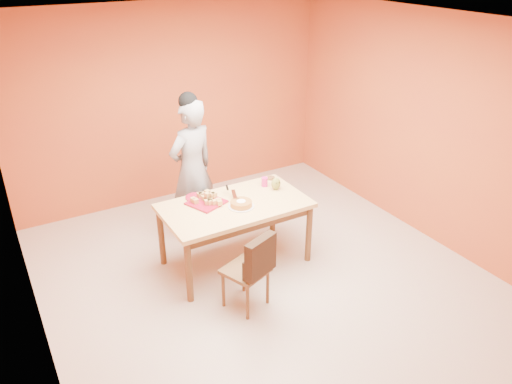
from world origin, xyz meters
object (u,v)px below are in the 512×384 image
egg_ornament (276,184)px  magenta_glass (265,182)px  person (192,169)px  checker_tin (271,178)px  dining_table (235,211)px  dining_chair (246,269)px  red_dinner_plate (196,197)px  sponge_cake (241,204)px  pastry_platter (206,203)px

egg_ornament → magenta_glass: (-0.07, 0.14, -0.02)m
person → checker_tin: size_ratio=19.05×
egg_ornament → magenta_glass: size_ratio=1.34×
person → dining_table: bearing=81.7°
egg_ornament → checker_tin: 0.29m
dining_chair → magenta_glass: (0.79, 0.97, 0.37)m
dining_table → dining_chair: dining_chair is taller
red_dinner_plate → egg_ornament: bearing=-16.8°
red_dinner_plate → magenta_glass: 0.84m
egg_ornament → checker_tin: bearing=67.9°
dining_chair → person: size_ratio=0.49×
dining_table → dining_chair: size_ratio=1.86×
magenta_glass → egg_ornament: bearing=-65.1°
checker_tin → magenta_glass: bearing=-142.2°
dining_table → egg_ornament: 0.61m
person → red_dinner_plate: 0.55m
person → egg_ornament: (0.71, -0.78, -0.04)m
red_dinner_plate → checker_tin: (0.99, 0.00, 0.01)m
sponge_cake → magenta_glass: 0.58m
dining_table → person: person is taller
pastry_platter → dining_chair: bearing=-90.6°
dining_table → egg_ornament: egg_ornament is taller
dining_chair → sponge_cake: (0.30, 0.65, 0.35)m
dining_chair → person: person is taller
sponge_cake → checker_tin: size_ratio=2.59×
person → magenta_glass: 0.91m
person → pastry_platter: bearing=61.9°
checker_tin → person: bearing=147.8°
pastry_platter → magenta_glass: 0.78m
pastry_platter → checker_tin: size_ratio=3.81×
pastry_platter → checker_tin: (0.95, 0.18, 0.00)m
dining_table → dining_chair: 0.83m
person → sponge_cake: bearing=82.5°
person → sponge_cake: (0.15, -0.96, -0.07)m
red_dinner_plate → sponge_cake: size_ratio=0.96×
person → egg_ornament: 1.05m
person → red_dinner_plate: person is taller
dining_chair → egg_ornament: egg_ornament is taller
sponge_cake → checker_tin: bearing=34.4°
dining_chair → egg_ornament: size_ratio=5.95×
dining_table → dining_chair: bearing=-110.1°
pastry_platter → egg_ornament: 0.85m
dining_table → person: bearing=98.4°
magenta_glass → person: bearing=135.2°
dining_table → magenta_glass: size_ratio=14.83×
dining_chair → checker_tin: dining_chair is taller
dining_chair → checker_tin: (0.96, 1.10, 0.33)m
magenta_glass → pastry_platter: bearing=-175.9°
red_dinner_plate → dining_chair: bearing=-88.0°
dining_chair → sponge_cake: dining_chair is taller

